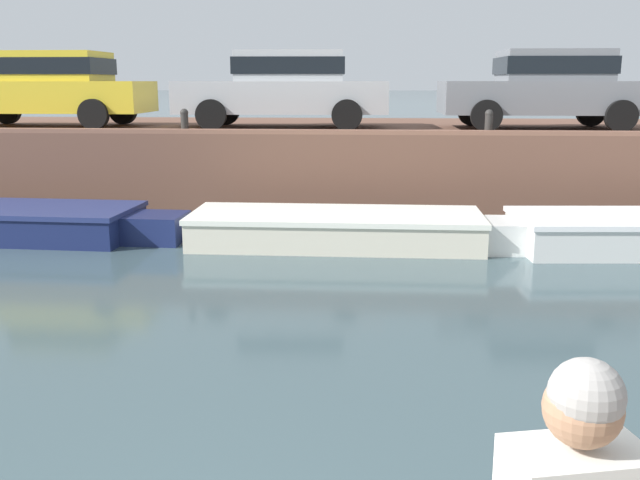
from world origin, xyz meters
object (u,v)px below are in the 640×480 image
(boat_moored_west_navy, at_px, (11,222))
(car_centre_grey, at_px, (547,86))
(car_left_inner_silver, at_px, (285,86))
(mooring_bollard_east, at_px, (489,121))
(boat_moored_central_cream, at_px, (350,229))
(car_leftmost_yellow, at_px, (48,86))
(mooring_bollard_mid, at_px, (184,120))

(boat_moored_west_navy, height_order, car_centre_grey, car_centre_grey)
(car_left_inner_silver, distance_m, mooring_bollard_east, 4.28)
(boat_moored_west_navy, distance_m, car_centre_grey, 10.37)
(boat_moored_central_cream, relative_size, car_leftmost_yellow, 1.29)
(mooring_bollard_mid, xyz_separation_m, mooring_bollard_east, (5.56, 0.00, 0.00))
(boat_moored_west_navy, bearing_deg, mooring_bollard_east, 12.60)
(boat_moored_central_cream, relative_size, car_centre_grey, 1.36)
(boat_moored_central_cream, bearing_deg, car_leftmost_yellow, 150.47)
(car_left_inner_silver, height_order, mooring_bollard_mid, car_left_inner_silver)
(boat_moored_central_cream, bearing_deg, car_centre_grey, 44.00)
(car_leftmost_yellow, bearing_deg, mooring_bollard_east, -10.77)
(boat_moored_west_navy, height_order, car_leftmost_yellow, car_leftmost_yellow)
(car_leftmost_yellow, height_order, car_centre_grey, same)
(car_centre_grey, bearing_deg, car_leftmost_yellow, -180.00)
(boat_moored_central_cream, height_order, car_centre_grey, car_centre_grey)
(car_left_inner_silver, relative_size, mooring_bollard_mid, 9.75)
(car_leftmost_yellow, bearing_deg, mooring_bollard_mid, -27.00)
(car_leftmost_yellow, height_order, car_left_inner_silver, same)
(boat_moored_central_cream, height_order, mooring_bollard_east, mooring_bollard_east)
(boat_moored_west_navy, distance_m, car_leftmost_yellow, 4.21)
(car_leftmost_yellow, relative_size, car_left_inner_silver, 0.99)
(boat_moored_west_navy, distance_m, car_left_inner_silver, 5.94)
(boat_moored_west_navy, height_order, boat_moored_central_cream, boat_moored_west_navy)
(car_centre_grey, relative_size, mooring_bollard_mid, 9.13)
(boat_moored_west_navy, xyz_separation_m, mooring_bollard_east, (8.13, 1.82, 1.61))
(boat_moored_central_cream, relative_size, mooring_bollard_mid, 12.42)
(mooring_bollard_mid, height_order, mooring_bollard_east, same)
(boat_moored_central_cream, height_order, car_leftmost_yellow, car_leftmost_yellow)
(boat_moored_west_navy, distance_m, mooring_bollard_mid, 3.53)
(boat_moored_central_cream, height_order, mooring_bollard_mid, mooring_bollard_mid)
(boat_moored_west_navy, relative_size, boat_moored_central_cream, 1.02)
(mooring_bollard_east, bearing_deg, mooring_bollard_mid, 180.00)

